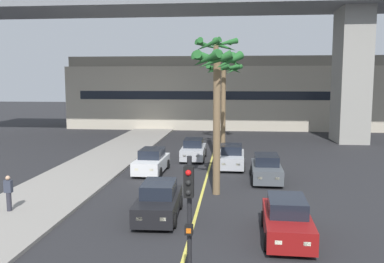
% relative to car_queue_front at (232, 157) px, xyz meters
% --- Properties ---
extents(sidewalk_left, '(4.80, 80.00, 0.15)m').
position_rel_car_queue_front_xyz_m(sidewalk_left, '(-9.52, -10.28, -0.65)').
color(sidewalk_left, gray).
rests_on(sidewalk_left, ground).
extents(lane_stripe_center, '(0.14, 56.00, 0.01)m').
position_rel_car_queue_front_xyz_m(lane_stripe_center, '(-1.52, -2.28, -0.72)').
color(lane_stripe_center, '#DBCC4C').
rests_on(lane_stripe_center, ground).
extents(bridge_overpass, '(61.28, 8.00, 17.05)m').
position_rel_car_queue_front_xyz_m(bridge_overpass, '(-0.11, 13.43, 12.65)').
color(bridge_overpass, slate).
rests_on(bridge_overpass, ground).
extents(pier_building_backdrop, '(37.99, 8.04, 8.87)m').
position_rel_car_queue_front_xyz_m(pier_building_backdrop, '(-1.52, 24.95, 3.65)').
color(pier_building_backdrop, '#BCB29E').
rests_on(pier_building_backdrop, ground).
extents(car_queue_front, '(1.89, 4.13, 1.56)m').
position_rel_car_queue_front_xyz_m(car_queue_front, '(0.00, 0.00, 0.00)').
color(car_queue_front, '#B7BABF').
rests_on(car_queue_front, ground).
extents(car_queue_second, '(1.93, 4.15, 1.56)m').
position_rel_car_queue_front_xyz_m(car_queue_second, '(-5.21, -2.14, 0.00)').
color(car_queue_second, white).
rests_on(car_queue_second, ground).
extents(car_queue_third, '(1.87, 4.12, 1.56)m').
position_rel_car_queue_front_xyz_m(car_queue_third, '(-2.92, 2.69, 0.00)').
color(car_queue_third, '#B7BABF').
rests_on(car_queue_third, ground).
extents(car_queue_fourth, '(1.93, 4.15, 1.56)m').
position_rel_car_queue_front_xyz_m(car_queue_fourth, '(2.18, -12.89, 0.00)').
color(car_queue_fourth, maroon).
rests_on(car_queue_fourth, ground).
extents(car_queue_fifth, '(1.94, 4.15, 1.56)m').
position_rel_car_queue_front_xyz_m(car_queue_fifth, '(-3.13, -10.97, 0.00)').
color(car_queue_fifth, black).
rests_on(car_queue_fifth, ground).
extents(car_queue_sixth, '(1.88, 4.13, 1.56)m').
position_rel_car_queue_front_xyz_m(car_queue_sixth, '(2.11, -3.64, 0.00)').
color(car_queue_sixth, '#4C5156').
rests_on(car_queue_sixth, ground).
extents(traffic_light_median_near, '(0.24, 0.37, 4.20)m').
position_rel_car_queue_front_xyz_m(traffic_light_median_near, '(-0.94, -18.75, 1.99)').
color(traffic_light_median_near, black).
rests_on(traffic_light_median_near, ground).
extents(palm_tree_near_median, '(3.45, 3.53, 9.28)m').
position_rel_car_queue_front_xyz_m(palm_tree_near_median, '(-1.29, 3.88, 6.63)').
color(palm_tree_near_median, brown).
rests_on(palm_tree_near_median, ground).
extents(palm_tree_mid_median, '(2.80, 2.83, 7.61)m').
position_rel_car_queue_front_xyz_m(palm_tree_mid_median, '(-0.77, -6.94, 5.41)').
color(palm_tree_mid_median, brown).
rests_on(palm_tree_mid_median, ground).
extents(palm_tree_far_median, '(3.62, 3.61, 7.64)m').
position_rel_car_queue_front_xyz_m(palm_tree_far_median, '(-0.87, 11.34, 5.47)').
color(palm_tree_far_median, brown).
rests_on(palm_tree_far_median, ground).
extents(pedestrian_mid_block, '(0.34, 0.22, 1.62)m').
position_rel_car_queue_front_xyz_m(pedestrian_mid_block, '(-9.93, -11.20, 0.28)').
color(pedestrian_mid_block, '#2D2D38').
rests_on(pedestrian_mid_block, sidewalk_left).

